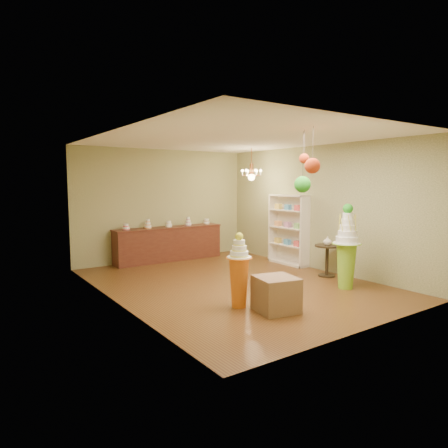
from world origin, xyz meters
TOP-DOWN VIEW (x-y plane):
  - floor at (0.00, 0.00)m, footprint 6.50×6.50m
  - ceiling at (0.00, 0.00)m, footprint 6.50×6.50m
  - wall_back at (0.00, 3.25)m, footprint 5.00×0.04m
  - wall_front at (0.00, -3.25)m, footprint 5.00×0.04m
  - wall_left at (-2.50, 0.00)m, footprint 0.04×6.50m
  - wall_right at (2.50, 0.00)m, footprint 0.04×6.50m
  - pedestal_green at (1.61, -1.61)m, footprint 0.58×0.58m
  - pedestal_orange at (-0.86, -1.35)m, footprint 0.54×0.54m
  - burlap_riser at (-0.49, -1.87)m, footprint 0.75×0.75m
  - sideboard at (0.00, 2.97)m, footprint 3.04×0.54m
  - shelving_unit at (2.34, 0.80)m, footprint 0.33×1.20m
  - round_table at (2.10, -0.70)m, footprint 0.62×0.62m
  - vase at (2.10, -0.70)m, footprint 0.25×0.25m
  - pom_red_left at (-0.09, -2.23)m, footprint 0.25×0.25m
  - pom_green_mid at (0.27, -1.68)m, footprint 0.29×0.29m
  - pom_red_right at (0.15, -1.82)m, footprint 0.17×0.17m
  - chandelier at (1.69, 1.53)m, footprint 0.69×0.69m

SIDE VIEW (x-z plane):
  - floor at x=0.00m, z-range 0.00..0.00m
  - burlap_riser at x=-0.49m, z-range 0.00..0.57m
  - round_table at x=2.10m, z-range 0.10..0.82m
  - sideboard at x=0.00m, z-range -0.10..1.06m
  - pedestal_orange at x=-0.86m, z-range -0.10..1.18m
  - pedestal_green at x=1.61m, z-range -0.15..1.55m
  - vase at x=2.10m, z-range 0.72..0.91m
  - shelving_unit at x=2.34m, z-range 0.00..1.80m
  - wall_back at x=0.00m, z-range 0.00..3.00m
  - wall_front at x=0.00m, z-range 0.00..3.00m
  - wall_left at x=-2.50m, z-range 0.00..3.00m
  - wall_right at x=2.50m, z-range 0.00..3.00m
  - pom_green_mid at x=0.27m, z-range 1.56..2.62m
  - chandelier at x=1.69m, z-range 1.88..2.73m
  - pom_red_left at x=-0.09m, z-range 2.01..2.75m
  - pom_red_right at x=0.15m, z-range 2.24..2.80m
  - ceiling at x=0.00m, z-range 3.00..3.00m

